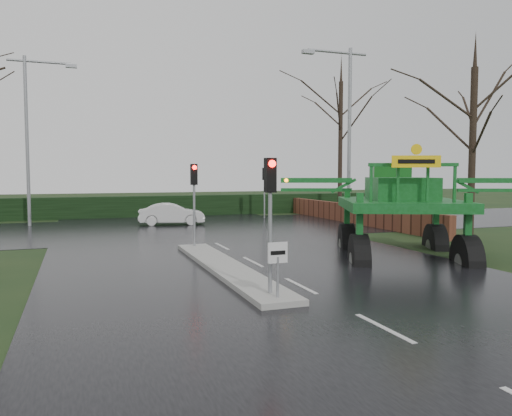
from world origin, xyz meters
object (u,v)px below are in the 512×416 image
object	(u,v)px
traffic_signal_near	(270,196)
street_light_left_far	(32,125)
street_light_right	(345,122)
crop_sprayer	(359,193)
keep_left_sign	(278,261)
traffic_signal_far	(264,181)
traffic_signal_mid	(194,187)
white_sedan	(172,225)

from	to	relation	value
traffic_signal_near	street_light_left_far	world-z (taller)	street_light_left_far
street_light_right	crop_sprayer	distance (m)	10.80
keep_left_sign	traffic_signal_far	distance (m)	22.93
traffic_signal_mid	crop_sprayer	xyz separation A→B (m)	(4.90, -4.60, -0.14)
traffic_signal_far	crop_sprayer	xyz separation A→B (m)	(-2.90, -17.12, -0.14)
street_light_left_far	white_sedan	size ratio (longest dim) A/B	2.53
traffic_signal_near	street_light_right	world-z (taller)	street_light_right
traffic_signal_near	traffic_signal_mid	world-z (taller)	same
traffic_signal_near	white_sedan	xyz separation A→B (m)	(0.90, 18.74, -2.59)
traffic_signal_mid	keep_left_sign	bearing A→B (deg)	-90.00
street_light_right	white_sedan	bearing A→B (deg)	146.33
keep_left_sign	street_light_right	xyz separation A→B (m)	(9.49, 13.50, 4.93)
white_sedan	traffic_signal_near	bearing A→B (deg)	-173.60
street_light_left_far	crop_sprayer	world-z (taller)	street_light_left_far
traffic_signal_near	traffic_signal_far	xyz separation A→B (m)	(7.80, 21.02, 0.00)
traffic_signal_near	street_light_right	size ratio (longest dim) A/B	0.35
keep_left_sign	traffic_signal_near	distance (m)	1.61
traffic_signal_far	street_light_right	xyz separation A→B (m)	(1.69, -8.01, 3.40)
traffic_signal_mid	traffic_signal_far	size ratio (longest dim) A/B	1.00
traffic_signal_near	traffic_signal_far	bearing A→B (deg)	69.64
traffic_signal_near	street_light_left_far	bearing A→B (deg)	108.17
traffic_signal_near	traffic_signal_far	world-z (taller)	same
white_sedan	traffic_signal_far	bearing A→B (deg)	-62.56
keep_left_sign	street_light_left_far	distance (m)	23.11
traffic_signal_near	traffic_signal_mid	distance (m)	8.50
traffic_signal_mid	crop_sprayer	size ratio (longest dim) A/B	0.41
keep_left_sign	traffic_signal_far	world-z (taller)	traffic_signal_far
street_light_right	crop_sprayer	bearing A→B (deg)	-116.79
keep_left_sign	crop_sprayer	xyz separation A→B (m)	(4.90, 4.39, 1.39)
keep_left_sign	traffic_signal_mid	size ratio (longest dim) A/B	0.38
street_light_left_far	traffic_signal_far	bearing A→B (deg)	0.03
street_light_left_far	keep_left_sign	bearing A→B (deg)	-72.22
traffic_signal_mid	traffic_signal_far	world-z (taller)	same
traffic_signal_mid	street_light_left_far	size ratio (longest dim) A/B	0.35
keep_left_sign	traffic_signal_near	xyz separation A→B (m)	(0.00, 0.49, 1.53)
traffic_signal_mid	street_light_right	world-z (taller)	street_light_right
keep_left_sign	crop_sprayer	size ratio (longest dim) A/B	0.16
keep_left_sign	crop_sprayer	distance (m)	6.72
white_sedan	street_light_left_far	bearing A→B (deg)	82.89
traffic_signal_mid	traffic_signal_far	distance (m)	14.75
traffic_signal_mid	white_sedan	distance (m)	10.60
keep_left_sign	white_sedan	bearing A→B (deg)	87.33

